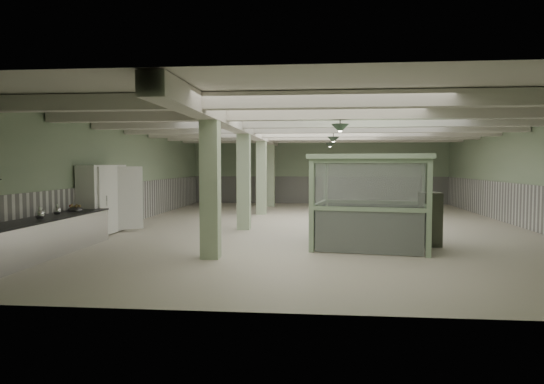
# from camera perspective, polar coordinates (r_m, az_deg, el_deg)

# --- Properties ---
(floor) EXTENTS (20.00, 20.00, 0.00)m
(floor) POSITION_cam_1_polar(r_m,az_deg,el_deg) (17.10, 5.53, -4.06)
(floor) COLOR beige
(floor) RESTS_ON ground
(ceiling) EXTENTS (14.00, 20.00, 0.02)m
(ceiling) POSITION_cam_1_polar(r_m,az_deg,el_deg) (17.02, 5.60, 8.05)
(ceiling) COLOR silver
(ceiling) RESTS_ON wall_back
(wall_back) EXTENTS (14.00, 0.02, 3.60)m
(wall_back) POSITION_cam_1_polar(r_m,az_deg,el_deg) (26.96, 5.55, 2.47)
(wall_back) COLOR #91A685
(wall_back) RESTS_ON floor
(wall_front) EXTENTS (14.00, 0.02, 3.60)m
(wall_front) POSITION_cam_1_polar(r_m,az_deg,el_deg) (6.97, 5.60, 0.12)
(wall_front) COLOR #91A685
(wall_front) RESTS_ON floor
(wall_left) EXTENTS (0.02, 20.00, 3.60)m
(wall_left) POSITION_cam_1_polar(r_m,az_deg,el_deg) (18.35, -16.88, 1.95)
(wall_left) COLOR #91A685
(wall_left) RESTS_ON floor
(wall_right) EXTENTS (0.02, 20.00, 3.60)m
(wall_right) POSITION_cam_1_polar(r_m,az_deg,el_deg) (18.36, 27.99, 1.71)
(wall_right) COLOR #91A685
(wall_right) RESTS_ON floor
(wainscot_left) EXTENTS (0.05, 19.90, 1.50)m
(wainscot_left) POSITION_cam_1_polar(r_m,az_deg,el_deg) (18.39, -16.75, -1.32)
(wainscot_left) COLOR silver
(wainscot_left) RESTS_ON floor
(wainscot_right) EXTENTS (0.05, 19.90, 1.50)m
(wainscot_right) POSITION_cam_1_polar(r_m,az_deg,el_deg) (18.40, 27.83, -1.56)
(wainscot_right) COLOR silver
(wainscot_right) RESTS_ON floor
(wainscot_back) EXTENTS (13.90, 0.05, 1.50)m
(wainscot_back) POSITION_cam_1_polar(r_m,az_deg,el_deg) (26.97, 5.54, 0.23)
(wainscot_back) COLOR silver
(wainscot_back) RESTS_ON floor
(girder) EXTENTS (0.45, 19.90, 0.40)m
(girder) POSITION_cam_1_polar(r_m,az_deg,el_deg) (17.18, -2.84, 7.28)
(girder) COLOR beige
(girder) RESTS_ON ceiling
(beam_a) EXTENTS (13.90, 0.35, 0.32)m
(beam_a) POSITION_cam_1_polar(r_m,az_deg,el_deg) (9.54, 5.64, 10.72)
(beam_a) COLOR beige
(beam_a) RESTS_ON ceiling
(beam_b) EXTENTS (13.90, 0.35, 0.32)m
(beam_b) POSITION_cam_1_polar(r_m,az_deg,el_deg) (12.02, 5.62, 9.18)
(beam_b) COLOR beige
(beam_b) RESTS_ON ceiling
(beam_c) EXTENTS (13.90, 0.35, 0.32)m
(beam_c) POSITION_cam_1_polar(r_m,az_deg,el_deg) (14.51, 5.60, 8.17)
(beam_c) COLOR beige
(beam_c) RESTS_ON ceiling
(beam_d) EXTENTS (13.90, 0.35, 0.32)m
(beam_d) POSITION_cam_1_polar(r_m,az_deg,el_deg) (17.01, 5.59, 7.45)
(beam_d) COLOR beige
(beam_d) RESTS_ON ceiling
(beam_e) EXTENTS (13.90, 0.35, 0.32)m
(beam_e) POSITION_cam_1_polar(r_m,az_deg,el_deg) (19.50, 5.58, 6.92)
(beam_e) COLOR beige
(beam_e) RESTS_ON ceiling
(beam_f) EXTENTS (13.90, 0.35, 0.32)m
(beam_f) POSITION_cam_1_polar(r_m,az_deg,el_deg) (21.99, 5.58, 6.50)
(beam_f) COLOR beige
(beam_f) RESTS_ON ceiling
(beam_g) EXTENTS (13.90, 0.35, 0.32)m
(beam_g) POSITION_cam_1_polar(r_m,az_deg,el_deg) (24.49, 5.57, 6.17)
(beam_g) COLOR beige
(beam_g) RESTS_ON ceiling
(column_a) EXTENTS (0.42, 0.42, 3.60)m
(column_a) POSITION_cam_1_polar(r_m,az_deg,el_deg) (11.25, -7.27, 1.31)
(column_a) COLOR #B2C9A2
(column_a) RESTS_ON floor
(column_b) EXTENTS (0.42, 0.42, 3.60)m
(column_b) POSITION_cam_1_polar(r_m,az_deg,el_deg) (16.16, -3.34, 1.93)
(column_b) COLOR #B2C9A2
(column_b) RESTS_ON floor
(column_c) EXTENTS (0.42, 0.42, 3.60)m
(column_c) POSITION_cam_1_polar(r_m,az_deg,el_deg) (21.11, -1.25, 2.25)
(column_c) COLOR #B2C9A2
(column_c) RESTS_ON floor
(column_d) EXTENTS (0.42, 0.42, 3.60)m
(column_d) POSITION_cam_1_polar(r_m,az_deg,el_deg) (25.09, -0.17, 2.42)
(column_d) COLOR #B2C9A2
(column_d) RESTS_ON floor
(pendant_front) EXTENTS (0.44, 0.44, 0.22)m
(pendant_front) POSITION_cam_1_polar(r_m,az_deg,el_deg) (12.00, 8.01, 7.40)
(pendant_front) COLOR #2D3C2F
(pendant_front) RESTS_ON ceiling
(pendant_mid) EXTENTS (0.44, 0.44, 0.22)m
(pendant_mid) POSITION_cam_1_polar(r_m,az_deg,el_deg) (17.49, 7.23, 6.11)
(pendant_mid) COLOR #2D3C2F
(pendant_mid) RESTS_ON ceiling
(pendant_back) EXTENTS (0.44, 0.44, 0.22)m
(pendant_back) POSITION_cam_1_polar(r_m,az_deg,el_deg) (22.48, 6.85, 5.48)
(pendant_back) COLOR #2D3C2F
(pendant_back) RESTS_ON ceiling
(prep_counter) EXTENTS (0.96, 5.51, 0.91)m
(prep_counter) POSITION_cam_1_polar(r_m,az_deg,el_deg) (12.64, -25.74, -4.87)
(prep_counter) COLOR silver
(prep_counter) RESTS_ON floor
(pitcher_near) EXTENTS (0.24, 0.26, 0.27)m
(pitcher_near) POSITION_cam_1_polar(r_m,az_deg,el_deg) (13.30, -23.96, -1.93)
(pitcher_near) COLOR silver
(pitcher_near) RESTS_ON prep_counter
(pitcher_far) EXTENTS (0.22, 0.25, 0.31)m
(pitcher_far) POSITION_cam_1_polar(r_m,az_deg,el_deg) (12.36, -25.66, -2.28)
(pitcher_far) COLOR silver
(pitcher_far) RESTS_ON prep_counter
(veg_colander) EXTENTS (0.52, 0.52, 0.18)m
(veg_colander) POSITION_cam_1_polar(r_m,az_deg,el_deg) (14.23, -22.16, -1.76)
(veg_colander) COLOR #393A3E
(veg_colander) RESTS_ON prep_counter
(walkin_cooler) EXTENTS (1.10, 2.31, 2.12)m
(walkin_cooler) POSITION_cam_1_polar(r_m,az_deg,el_deg) (15.83, -19.18, -0.96)
(walkin_cooler) COLOR white
(walkin_cooler) RESTS_ON floor
(guard_booth) EXTENTS (3.39, 3.01, 2.43)m
(guard_booth) POSITION_cam_1_polar(r_m,az_deg,el_deg) (12.97, 11.62, 0.96)
(guard_booth) COLOR #9CBC96
(guard_booth) RESTS_ON floor
(filing_cabinet) EXTENTS (0.53, 0.71, 1.43)m
(filing_cabinet) POSITION_cam_1_polar(r_m,az_deg,el_deg) (13.64, 18.10, -3.05)
(filing_cabinet) COLOR #4E5244
(filing_cabinet) RESTS_ON floor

